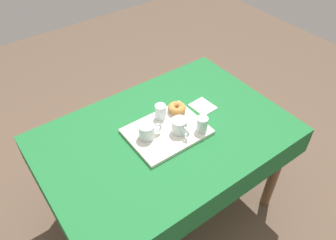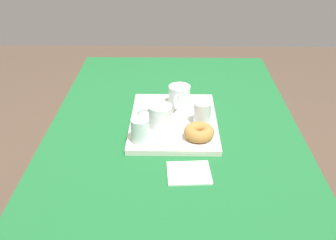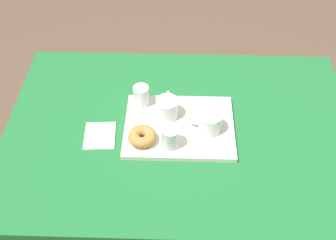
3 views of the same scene
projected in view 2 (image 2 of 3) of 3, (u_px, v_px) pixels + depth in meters
dining_table at (173, 142)px, 1.53m from camera, size 1.39×0.94×0.75m
serving_tray at (172, 121)px, 1.48m from camera, size 0.43×0.33×0.02m
tea_mug_left at (159, 116)px, 1.41m from camera, size 0.09×0.13×0.08m
tea_mug_right at (179, 96)px, 1.55m from camera, size 0.13×0.09×0.08m
water_glass_near at (201, 115)px, 1.42m from camera, size 0.06×0.06×0.09m
water_glass_far at (140, 131)px, 1.32m from camera, size 0.06×0.06×0.09m
donut_plate_left at (198, 138)px, 1.35m from camera, size 0.11×0.11×0.01m
sugar_donut_left at (198, 132)px, 1.34m from camera, size 0.11×0.11×0.04m
paper_napkin at (188, 173)px, 1.21m from camera, size 0.13×0.14×0.01m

